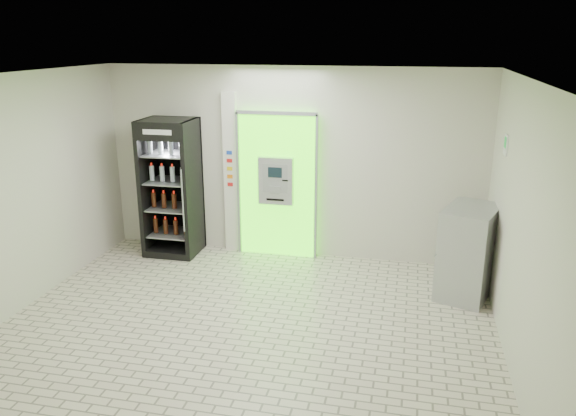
% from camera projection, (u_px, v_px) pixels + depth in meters
% --- Properties ---
extents(ground, '(6.00, 6.00, 0.00)m').
position_uv_depth(ground, '(248.00, 325.00, 6.93)').
color(ground, beige).
rests_on(ground, ground).
extents(room_shell, '(6.00, 6.00, 6.00)m').
position_uv_depth(room_shell, '(244.00, 180.00, 6.39)').
color(room_shell, beige).
rests_on(room_shell, ground).
extents(atm_assembly, '(1.30, 0.24, 2.33)m').
position_uv_depth(atm_assembly, '(277.00, 184.00, 8.88)').
color(atm_assembly, '#43F70E').
rests_on(atm_assembly, ground).
extents(pillar, '(0.22, 0.11, 2.60)m').
position_uv_depth(pillar, '(231.00, 173.00, 9.04)').
color(pillar, silver).
rests_on(pillar, ground).
extents(beverage_cooler, '(0.83, 0.78, 2.19)m').
position_uv_depth(beverage_cooler, '(172.00, 190.00, 9.01)').
color(beverage_cooler, black).
rests_on(beverage_cooler, ground).
extents(steel_cabinet, '(0.91, 1.09, 1.25)m').
position_uv_depth(steel_cabinet, '(468.00, 252.00, 7.58)').
color(steel_cabinet, '#A3A5AA').
rests_on(steel_cabinet, ground).
extents(exit_sign, '(0.02, 0.22, 0.26)m').
position_uv_depth(exit_sign, '(506.00, 145.00, 7.00)').
color(exit_sign, white).
rests_on(exit_sign, room_shell).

